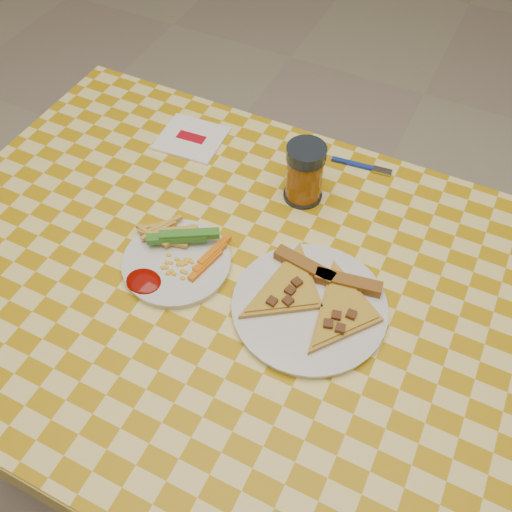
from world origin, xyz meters
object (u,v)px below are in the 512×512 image
Objects in this scene: plate_left at (177,263)px; drink_glass at (305,173)px; table at (246,308)px; plate_right at (309,308)px.

drink_glass is at bearing 62.56° from plate_left.
drink_glass is at bearing 89.38° from table.
plate_left and plate_right have the same top height.
table is at bearing 5.94° from plate_left.
plate_right is at bearing 4.13° from plate_left.
plate_right is 0.28m from drink_glass.
plate_left is 1.53× the size of drink_glass.
plate_right is 2.07× the size of drink_glass.
table is 10.05× the size of drink_glass.
table is at bearing -90.62° from drink_glass.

